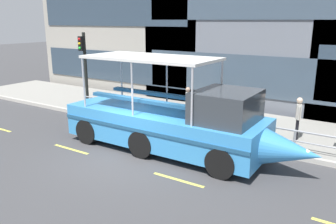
{
  "coord_description": "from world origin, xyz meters",
  "views": [
    {
      "loc": [
        7.32,
        -8.81,
        4.78
      ],
      "look_at": [
        0.37,
        2.03,
        1.3
      ],
      "focal_mm": 36.24,
      "sensor_mm": 36.0,
      "label": 1
    }
  ],
  "objects_px": {
    "duck_tour_boat": "(176,123)",
    "traffic_light_pole": "(84,64)",
    "leaned_bicycle": "(101,104)",
    "pedestrian_near_bow": "(298,114)",
    "pedestrian_mid_left": "(212,104)",
    "pedestrian_mid_right": "(188,100)"
  },
  "relations": [
    {
      "from": "duck_tour_boat",
      "to": "traffic_light_pole",
      "type": "bearing_deg",
      "value": 162.34
    },
    {
      "from": "leaned_bicycle",
      "to": "duck_tour_boat",
      "type": "height_order",
      "value": "duck_tour_boat"
    },
    {
      "from": "leaned_bicycle",
      "to": "pedestrian_near_bow",
      "type": "bearing_deg",
      "value": 6.07
    },
    {
      "from": "leaned_bicycle",
      "to": "pedestrian_near_bow",
      "type": "xyz_separation_m",
      "value": [
        9.59,
        1.02,
        0.65
      ]
    },
    {
      "from": "traffic_light_pole",
      "to": "pedestrian_near_bow",
      "type": "bearing_deg",
      "value": 6.19
    },
    {
      "from": "pedestrian_mid_left",
      "to": "pedestrian_mid_right",
      "type": "height_order",
      "value": "pedestrian_mid_left"
    },
    {
      "from": "pedestrian_near_bow",
      "to": "pedestrian_mid_left",
      "type": "relative_size",
      "value": 1.01
    },
    {
      "from": "pedestrian_mid_left",
      "to": "pedestrian_mid_right",
      "type": "distance_m",
      "value": 1.45
    },
    {
      "from": "pedestrian_near_bow",
      "to": "pedestrian_mid_right",
      "type": "height_order",
      "value": "pedestrian_near_bow"
    },
    {
      "from": "duck_tour_boat",
      "to": "pedestrian_mid_right",
      "type": "xyz_separation_m",
      "value": [
        -1.41,
        3.38,
        0.03
      ]
    },
    {
      "from": "duck_tour_boat",
      "to": "pedestrian_mid_right",
      "type": "height_order",
      "value": "duck_tour_boat"
    },
    {
      "from": "pedestrian_mid_left",
      "to": "leaned_bicycle",
      "type": "bearing_deg",
      "value": -173.06
    },
    {
      "from": "leaned_bicycle",
      "to": "pedestrian_mid_right",
      "type": "relative_size",
      "value": 1.1
    },
    {
      "from": "pedestrian_mid_right",
      "to": "leaned_bicycle",
      "type": "bearing_deg",
      "value": -166.97
    },
    {
      "from": "traffic_light_pole",
      "to": "pedestrian_mid_left",
      "type": "height_order",
      "value": "traffic_light_pole"
    },
    {
      "from": "leaned_bicycle",
      "to": "duck_tour_boat",
      "type": "distance_m",
      "value": 6.44
    },
    {
      "from": "duck_tour_boat",
      "to": "pedestrian_mid_right",
      "type": "bearing_deg",
      "value": 112.66
    },
    {
      "from": "leaned_bicycle",
      "to": "pedestrian_mid_left",
      "type": "relative_size",
      "value": 1.04
    },
    {
      "from": "leaned_bicycle",
      "to": "pedestrian_mid_left",
      "type": "xyz_separation_m",
      "value": [
        5.98,
        0.73,
        0.64
      ]
    },
    {
      "from": "leaned_bicycle",
      "to": "duck_tour_boat",
      "type": "relative_size",
      "value": 0.18
    },
    {
      "from": "pedestrian_mid_left",
      "to": "pedestrian_mid_right",
      "type": "bearing_deg",
      "value": 166.79
    },
    {
      "from": "traffic_light_pole",
      "to": "pedestrian_mid_right",
      "type": "xyz_separation_m",
      "value": [
        5.5,
        1.18,
        -1.48
      ]
    }
  ]
}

